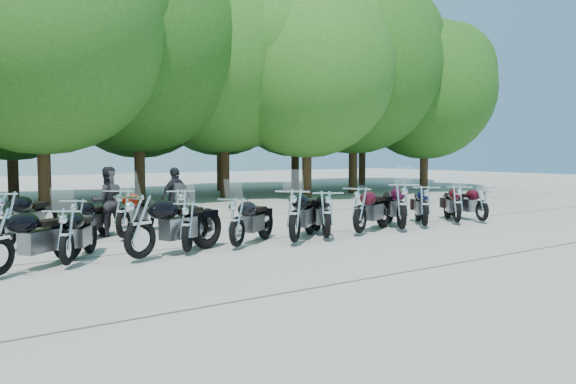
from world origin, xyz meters
TOP-DOWN VIEW (x-y plane):
  - ground at (0.00, 0.00)m, footprint 90.00×90.00m
  - tree_3 at (-3.57, 11.24)m, footprint 8.70×8.70m
  - tree_4 at (0.54, 13.09)m, footprint 9.13×9.13m
  - tree_5 at (4.61, 13.20)m, footprint 9.04×9.04m
  - tree_6 at (7.55, 10.82)m, footprint 8.00×8.00m
  - tree_7 at (11.20, 11.78)m, footprint 8.79×8.79m
  - tree_8 at (15.83, 11.20)m, footprint 7.53×7.53m
  - tree_11 at (-3.76, 16.43)m, footprint 7.56×7.56m
  - tree_12 at (1.80, 16.47)m, footprint 7.88×7.88m
  - tree_13 at (6.69, 17.47)m, footprint 8.31×8.31m
  - tree_14 at (10.68, 16.09)m, footprint 8.02×8.02m
  - tree_15 at (16.61, 17.02)m, footprint 9.67×9.67m
  - motorcycle_1 at (-5.38, 0.64)m, footprint 1.64×2.20m
  - motorcycle_2 at (-4.11, 0.45)m, footprint 2.66×1.64m
  - motorcycle_3 at (-3.06, 0.63)m, footprint 1.84×2.12m
  - motorcycle_4 at (-1.94, 0.61)m, footprint 2.21×1.85m
  - motorcycle_5 at (-0.63, 0.33)m, footprint 2.38×2.25m
  - motorcycle_6 at (0.35, 0.45)m, footprint 1.80×2.39m
  - motorcycle_7 at (1.54, 0.60)m, footprint 2.51×1.75m
  - motorcycle_8 at (2.87, 0.48)m, footprint 2.10×2.55m
  - motorcycle_9 at (3.90, 0.60)m, footprint 2.10×2.21m
  - motorcycle_10 at (5.24, 0.59)m, footprint 2.02×2.15m
  - motorcycle_11 at (6.13, 0.41)m, footprint 1.45×2.24m
  - motorcycle_12 at (-5.97, 3.10)m, footprint 2.13×2.49m
  - motorcycle_13 at (-4.52, 3.25)m, footprint 1.77×2.00m
  - motorcycle_14 at (-3.51, 3.20)m, footprint 2.11×2.35m
  - motorcycle_15 at (-1.98, 3.34)m, footprint 1.63×2.36m
  - rider_1 at (-3.58, 4.12)m, footprint 0.85×0.67m
  - rider_2 at (-1.59, 4.57)m, footprint 1.05×0.67m

SIDE VIEW (x-z plane):
  - ground at x=0.00m, z-range 0.00..0.00m
  - motorcycle_13 at x=-4.52m, z-range 0.00..1.16m
  - motorcycle_1 at x=-5.38m, z-range 0.00..1.22m
  - motorcycle_11 at x=6.13m, z-range 0.00..1.22m
  - motorcycle_3 at x=-3.06m, z-range 0.00..1.23m
  - motorcycle_4 at x=-1.94m, z-range 0.00..1.26m
  - motorcycle_10 at x=5.24m, z-range 0.00..1.28m
  - motorcycle_15 at x=-1.98m, z-range 0.00..1.29m
  - motorcycle_9 at x=3.90m, z-range 0.00..1.32m
  - motorcycle_6 at x=0.35m, z-range 0.00..1.33m
  - motorcycle_14 at x=-3.51m, z-range 0.00..1.37m
  - motorcycle_7 at x=1.54m, z-range 0.00..1.38m
  - motorcycle_5 at x=-0.63m, z-range 0.00..1.42m
  - motorcycle_12 at x=-5.97m, z-range 0.00..1.43m
  - motorcycle_2 at x=-4.11m, z-range 0.00..1.44m
  - motorcycle_8 at x=2.87m, z-range 0.00..1.45m
  - rider_2 at x=-1.59m, z-range 0.00..1.66m
  - rider_1 at x=-3.58m, z-range 0.00..1.71m
  - tree_8 at x=15.83m, z-range 0.85..10.10m
  - tree_11 at x=-3.76m, z-range 0.85..10.14m
  - tree_12 at x=1.80m, z-range 0.89..10.56m
  - tree_6 at x=7.55m, z-range 0.90..10.72m
  - tree_14 at x=10.68m, z-range 0.91..10.75m
  - tree_13 at x=6.69m, z-range 0.94..11.14m
  - tree_3 at x=-3.57m, z-range 0.98..11.66m
  - tree_7 at x=11.20m, z-range 0.99..11.79m
  - tree_5 at x=4.61m, z-range 1.02..12.12m
  - tree_4 at x=0.54m, z-range 1.03..12.24m
  - tree_15 at x=16.61m, z-range 1.09..12.96m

